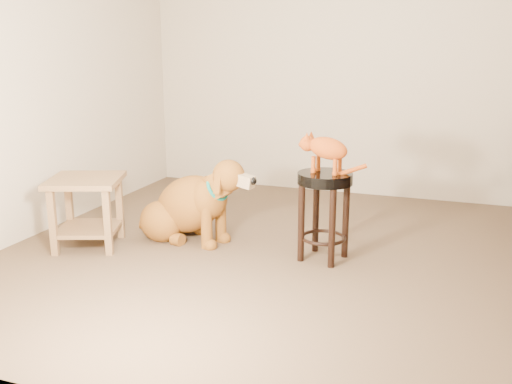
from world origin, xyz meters
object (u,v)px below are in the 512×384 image
at_px(golden_retriever, 190,206).
at_px(tabby_kitten, 324,149).
at_px(padded_stool, 324,198).
at_px(side_table, 87,201).

relative_size(golden_retriever, tabby_kitten, 2.26).
bearing_deg(tabby_kitten, golden_retriever, -171.12).
distance_m(padded_stool, tabby_kitten, 0.35).
xyz_separation_m(golden_retriever, tabby_kitten, (1.08, -0.05, 0.53)).
bearing_deg(side_table, padded_stool, 11.00).
height_order(padded_stool, tabby_kitten, tabby_kitten).
xyz_separation_m(padded_stool, golden_retriever, (-1.09, 0.06, -0.18)).
xyz_separation_m(padded_stool, tabby_kitten, (-0.01, 0.00, 0.35)).
relative_size(padded_stool, golden_retriever, 0.56).
distance_m(padded_stool, golden_retriever, 1.11).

